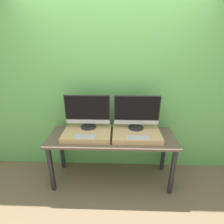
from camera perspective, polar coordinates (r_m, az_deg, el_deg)
The scene contains 9 objects.
ground_plane at distance 2.61m, azimuth -0.33°, elevation -25.23°, with size 12.00×12.00×0.00m, color #756047.
wall_back at distance 2.52m, azimuth 0.19°, elevation 7.73°, with size 8.00×0.04×2.60m.
workbench at distance 2.44m, azimuth -0.09°, elevation -9.64°, with size 1.72×0.59×0.72m.
wooden_riser_left at distance 2.42m, azimuth -8.07°, elevation -6.88°, with size 0.64×0.46×0.08m.
monitor_left at distance 2.39m, azimuth -8.00°, elevation 0.29°, with size 0.62×0.22×0.47m.
keyboard_left at distance 2.25m, azimuth -8.83°, elevation -7.91°, with size 0.27×0.10×0.01m.
wooden_riser_right at distance 2.40m, azimuth 7.96°, elevation -7.13°, with size 0.64×0.46×0.08m.
monitor_right at distance 2.37m, azimuth 8.07°, elevation 0.09°, with size 0.62×0.22×0.47m.
keyboard_right at distance 2.23m, azimuth 8.44°, elevation -8.21°, with size 0.27×0.10×0.01m.
Camera 1 is at (0.07, -1.78, 1.91)m, focal length 28.00 mm.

